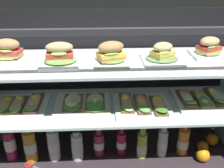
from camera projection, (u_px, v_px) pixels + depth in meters
The scene contains 29 objects.
ground_plane at pixel (112, 158), 1.65m from camera, with size 6.00×6.00×0.02m, color black.
case_base_deck at pixel (112, 155), 1.64m from camera, with size 1.54×0.49×0.03m, color #342B30.
case_frame at pixel (111, 79), 1.56m from camera, with size 1.54×0.49×0.87m.
riser_lower_tier at pixel (112, 131), 1.56m from camera, with size 1.47×0.42×0.33m.
shelf_lower_glass at pixel (112, 106), 1.49m from camera, with size 1.49×0.43×0.01m, color silver.
riser_upper_tier at pixel (112, 85), 1.43m from camera, with size 1.47×0.42×0.25m.
shelf_upper_glass at pixel (112, 62), 1.37m from camera, with size 1.49×0.43×0.01m, color silver.
plated_roll_sandwich_far_left at pixel (8, 52), 1.35m from camera, with size 0.18×0.18×0.12m.
plated_roll_sandwich_far_right at pixel (60, 57), 1.30m from camera, with size 0.19×0.19×0.12m.
plated_roll_sandwich_near_right_corner at pixel (111, 54), 1.32m from camera, with size 0.17×0.17×0.12m.
plated_roll_sandwich_mid_right at pixel (162, 56), 1.34m from camera, with size 0.20×0.20×0.10m.
plated_roll_sandwich_center at pixel (209, 49), 1.42m from camera, with size 0.17×0.17×0.11m.
open_sandwich_tray_mid_left at pixel (20, 105), 1.45m from camera, with size 0.31×0.28×0.06m.
open_sandwich_tray_near_left_corner at pixel (84, 104), 1.46m from camera, with size 0.31×0.28×0.06m.
open_sandwich_tray_far_left at pixel (142, 105), 1.45m from camera, with size 0.31×0.29×0.06m.
open_sandwich_tray_far_right at pixel (201, 99), 1.51m from camera, with size 0.31×0.28×0.06m.
juice_bottle_back_left at pixel (10, 144), 1.54m from camera, with size 0.07×0.07×0.25m.
juice_bottle_front_middle at pixel (30, 146), 1.53m from camera, with size 0.07×0.07×0.25m.
juice_bottle_front_left_end at pixel (54, 144), 1.54m from camera, with size 0.07×0.07×0.24m.
juice_bottle_front_right_end at pixel (77, 146), 1.55m from camera, with size 0.07×0.07×0.21m.
juice_bottle_front_fourth at pixel (99, 143), 1.59m from camera, with size 0.06×0.06×0.19m.
juice_bottle_back_center at pixel (121, 142), 1.60m from camera, with size 0.06×0.06×0.21m.
juice_bottle_front_second at pixel (142, 145), 1.57m from camera, with size 0.06×0.06×0.21m.
juice_bottle_back_right at pixel (163, 142), 1.58m from camera, with size 0.06×0.06×0.23m.
juice_bottle_tucked_behind at pixel (183, 141), 1.60m from camera, with size 0.07×0.07×0.23m.
orange_fruit_beside_bottles at pixel (203, 147), 1.63m from camera, with size 0.07×0.07×0.07m, color orange.
orange_fruit_near_left_post at pixel (212, 139), 1.69m from camera, with size 0.08×0.08×0.08m, color orange.
orange_fruit_rolled_forward at pixel (203, 155), 1.55m from camera, with size 0.08×0.08×0.08m, color orange.
kitchen_scissors at pixel (32, 165), 1.53m from camera, with size 0.17×0.15×0.01m.
Camera 1 is at (-0.06, -1.29, 1.12)m, focal length 42.15 mm.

